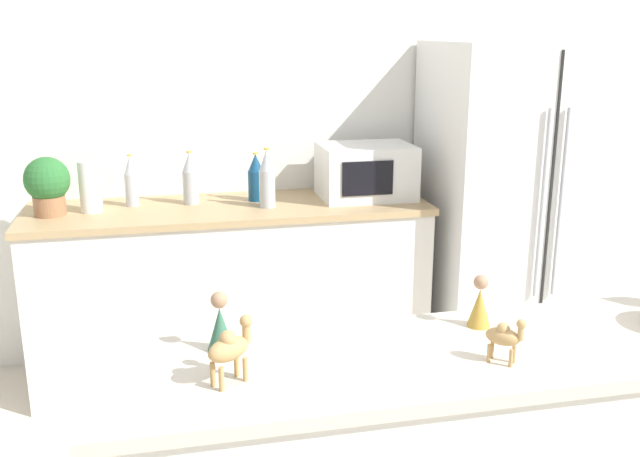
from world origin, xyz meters
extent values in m
cube|color=white|center=(0.00, 2.73, 1.27)|extent=(8.00, 0.06, 2.55)
cube|color=silver|center=(-0.41, 2.40, 0.44)|extent=(1.99, 0.60, 0.88)
cube|color=tan|center=(-0.41, 2.40, 0.89)|extent=(2.02, 0.63, 0.03)
cube|color=white|center=(1.13, 2.32, 0.86)|extent=(0.91, 0.72, 1.72)
cube|color=black|center=(1.13, 1.95, 0.86)|extent=(0.01, 0.01, 1.65)
cylinder|color=#B2B5BA|center=(1.08, 1.94, 0.94)|extent=(0.02, 0.02, 0.94)
cylinder|color=#B2B5BA|center=(1.18, 1.94, 0.94)|extent=(0.02, 0.02, 0.94)
cube|color=beige|center=(0.05, 0.45, 0.95)|extent=(1.97, 0.49, 0.03)
cylinder|color=#9E6B47|center=(-1.26, 2.38, 0.96)|extent=(0.15, 0.15, 0.10)
sphere|color=#2D7033|center=(-1.26, 2.38, 1.09)|extent=(0.21, 0.21, 0.21)
cylinder|color=white|center=(-1.07, 2.41, 1.04)|extent=(0.10, 0.10, 0.25)
cube|color=white|center=(0.32, 2.42, 1.05)|extent=(0.48, 0.36, 0.28)
cube|color=black|center=(0.28, 2.24, 1.05)|extent=(0.26, 0.01, 0.17)
cylinder|color=navy|center=(-0.26, 2.47, 0.99)|extent=(0.08, 0.08, 0.16)
cone|color=navy|center=(-0.26, 2.47, 1.11)|extent=(0.08, 0.08, 0.09)
cylinder|color=gold|center=(-0.26, 2.47, 1.16)|extent=(0.03, 0.03, 0.01)
cylinder|color=#B2B7BC|center=(-0.22, 2.32, 1.00)|extent=(0.08, 0.08, 0.19)
cone|color=#B2B7BC|center=(-0.22, 2.32, 1.15)|extent=(0.08, 0.08, 0.10)
cylinder|color=gold|center=(-0.22, 2.32, 1.21)|extent=(0.03, 0.03, 0.01)
cylinder|color=#B2B7BC|center=(-0.59, 2.47, 1.00)|extent=(0.08, 0.08, 0.17)
cone|color=#B2B7BC|center=(-0.59, 2.47, 1.13)|extent=(0.08, 0.08, 0.09)
cylinder|color=gold|center=(-0.59, 2.47, 1.18)|extent=(0.03, 0.03, 0.01)
cylinder|color=#B2B7BC|center=(-0.88, 2.49, 0.99)|extent=(0.07, 0.07, 0.16)
cone|color=#B2B7BC|center=(-0.88, 2.49, 1.12)|extent=(0.06, 0.06, 0.09)
cylinder|color=gold|center=(-0.88, 2.49, 1.17)|extent=(0.02, 0.02, 0.01)
ellipsoid|color=tan|center=(-0.60, 0.39, 1.06)|extent=(0.12, 0.10, 0.06)
sphere|color=tan|center=(-0.60, 0.39, 1.08)|extent=(0.04, 0.04, 0.04)
cylinder|color=tan|center=(-0.55, 0.42, 1.09)|extent=(0.02, 0.02, 0.05)
sphere|color=tan|center=(-0.55, 0.42, 1.11)|extent=(0.03, 0.03, 0.03)
cylinder|color=tan|center=(-0.58, 0.43, 1.00)|extent=(0.01, 0.01, 0.06)
cylinder|color=tan|center=(-0.56, 0.40, 1.00)|extent=(0.01, 0.01, 0.06)
cylinder|color=tan|center=(-0.64, 0.39, 1.00)|extent=(0.01, 0.01, 0.06)
cylinder|color=tan|center=(-0.62, 0.36, 1.00)|extent=(0.01, 0.01, 0.06)
ellipsoid|color=tan|center=(0.07, 0.36, 1.04)|extent=(0.09, 0.09, 0.04)
sphere|color=tan|center=(0.07, 0.36, 1.06)|extent=(0.03, 0.03, 0.03)
cylinder|color=tan|center=(0.11, 0.33, 1.06)|extent=(0.02, 0.02, 0.04)
sphere|color=tan|center=(0.11, 0.33, 1.08)|extent=(0.02, 0.02, 0.02)
cylinder|color=tan|center=(0.10, 0.35, 1.00)|extent=(0.01, 0.01, 0.05)
cylinder|color=tan|center=(0.09, 0.33, 1.00)|extent=(0.01, 0.01, 0.05)
cylinder|color=tan|center=(0.06, 0.38, 1.00)|extent=(0.01, 0.01, 0.05)
cylinder|color=tan|center=(0.04, 0.37, 1.00)|extent=(0.01, 0.01, 0.05)
cone|color=#33664C|center=(-0.60, 0.58, 1.03)|extent=(0.07, 0.07, 0.12)
sphere|color=#A37A5B|center=(-0.60, 0.58, 1.11)|extent=(0.04, 0.04, 0.04)
cone|color=#B28933|center=(0.11, 0.58, 1.03)|extent=(0.06, 0.06, 0.11)
sphere|color=#A37A5B|center=(0.11, 0.58, 1.10)|extent=(0.04, 0.04, 0.04)
camera|label=1|loc=(-0.72, -1.13, 1.77)|focal=40.00mm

